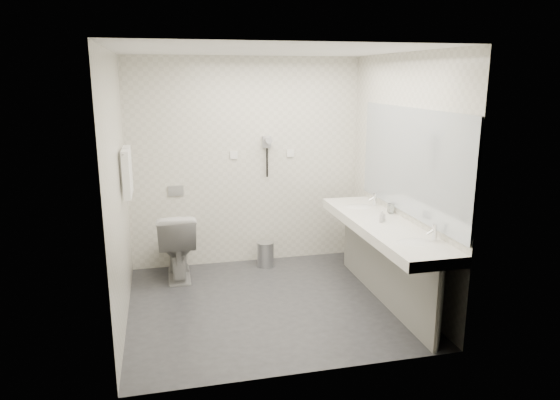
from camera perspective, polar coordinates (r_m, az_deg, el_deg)
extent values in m
plane|color=#2D2E32|center=(5.36, -1.21, -11.43)|extent=(2.80, 2.80, 0.00)
plane|color=white|center=(4.86, -1.37, 16.31)|extent=(2.80, 2.80, 0.00)
plane|color=silver|center=(6.22, -3.79, 4.15)|extent=(2.80, 0.00, 2.80)
plane|color=silver|center=(3.74, 2.87, -2.25)|extent=(2.80, 0.00, 2.80)
plane|color=silver|center=(4.88, -17.59, 0.89)|extent=(0.00, 2.60, 2.60)
plane|color=silver|center=(5.43, 13.34, 2.41)|extent=(0.00, 2.60, 2.60)
cube|color=white|center=(5.24, 11.34, -2.96)|extent=(0.55, 2.20, 0.10)
cube|color=gray|center=(5.38, 11.38, -7.28)|extent=(0.03, 2.15, 0.75)
cylinder|color=silver|center=(4.55, 17.24, -11.64)|extent=(0.06, 0.06, 0.75)
cylinder|color=silver|center=(6.30, 7.72, -4.02)|extent=(0.06, 0.06, 0.75)
cube|color=#B2BCC6|center=(5.21, 14.29, 4.13)|extent=(0.02, 2.20, 1.05)
ellipsoid|color=white|center=(4.68, 14.66, -4.73)|extent=(0.40, 0.31, 0.05)
ellipsoid|color=white|center=(5.81, 8.72, -0.86)|extent=(0.40, 0.31, 0.05)
cylinder|color=silver|center=(4.74, 16.81, -3.48)|extent=(0.04, 0.04, 0.15)
cylinder|color=silver|center=(5.86, 10.52, 0.11)|extent=(0.04, 0.04, 0.15)
imported|color=beige|center=(5.26, 11.31, -1.71)|extent=(0.05, 0.05, 0.11)
imported|color=beige|center=(5.21, 11.19, -1.85)|extent=(0.05, 0.05, 0.11)
cylinder|color=silver|center=(5.55, 12.27, -0.99)|extent=(0.06, 0.06, 0.10)
cylinder|color=silver|center=(5.60, 12.12, -0.86)|extent=(0.07, 0.07, 0.10)
imported|color=white|center=(6.02, -11.37, -4.86)|extent=(0.45, 0.77, 0.78)
cube|color=#B2B5BA|center=(6.18, -11.51, 1.01)|extent=(0.18, 0.02, 0.12)
cylinder|color=#B2B5BA|center=(6.30, -1.62, -6.10)|extent=(0.27, 0.27, 0.29)
cylinder|color=#B2B5BA|center=(6.25, -1.63, -4.79)|extent=(0.21, 0.21, 0.02)
cylinder|color=silver|center=(5.36, -16.89, 5.31)|extent=(0.02, 0.62, 0.02)
cube|color=white|center=(5.26, -16.70, 2.73)|extent=(0.07, 0.24, 0.48)
cube|color=white|center=(5.53, -16.55, 3.27)|extent=(0.07, 0.24, 0.48)
cube|color=#9B9BA0|center=(6.20, -1.49, 6.48)|extent=(0.10, 0.04, 0.14)
cylinder|color=#9B9BA0|center=(6.13, -1.36, 6.68)|extent=(0.08, 0.14, 0.08)
cylinder|color=black|center=(6.22, -1.45, 4.18)|extent=(0.02, 0.02, 0.35)
cube|color=white|center=(6.17, -5.17, 4.99)|extent=(0.09, 0.02, 0.09)
cube|color=white|center=(6.31, 1.16, 5.23)|extent=(0.09, 0.02, 0.09)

